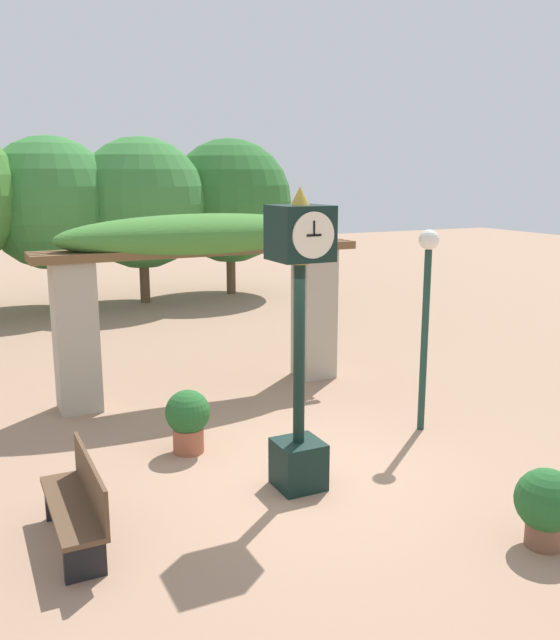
% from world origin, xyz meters
% --- Properties ---
extents(ground_plane, '(60.00, 60.00, 0.00)m').
position_xyz_m(ground_plane, '(0.00, 0.00, 0.00)').
color(ground_plane, '#9E7A60').
extents(pedestal_clock, '(0.60, 0.65, 3.50)m').
position_xyz_m(pedestal_clock, '(-0.24, -0.27, 1.88)').
color(pedestal_clock, black).
rests_on(pedestal_clock, ground).
extents(pergola, '(5.42, 1.23, 3.01)m').
position_xyz_m(pergola, '(0.00, 3.64, 2.21)').
color(pergola, '#A89E89').
rests_on(pergola, ground).
extents(potted_plant_near_left, '(0.59, 0.59, 0.85)m').
position_xyz_m(potted_plant_near_left, '(-1.09, 1.29, 0.47)').
color(potted_plant_near_left, '#9E563D').
rests_on(potted_plant_near_left, ground).
extents(potted_plant_near_right, '(0.63, 0.63, 0.81)m').
position_xyz_m(potted_plant_near_right, '(1.35, -2.50, 0.45)').
color(potted_plant_near_right, brown).
rests_on(potted_plant_near_right, ground).
extents(park_bench, '(0.42, 1.59, 0.89)m').
position_xyz_m(park_bench, '(-2.79, -0.45, 0.44)').
color(park_bench, brown).
rests_on(park_bench, ground).
extents(lamp_post, '(0.28, 0.28, 2.89)m').
position_xyz_m(lamp_post, '(2.21, 0.61, 1.98)').
color(lamp_post, '#19382D').
rests_on(lamp_post, ground).
extents(tree_line, '(11.70, 4.20, 5.07)m').
position_xyz_m(tree_line, '(-0.06, 12.36, 2.93)').
color(tree_line, brown).
rests_on(tree_line, ground).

